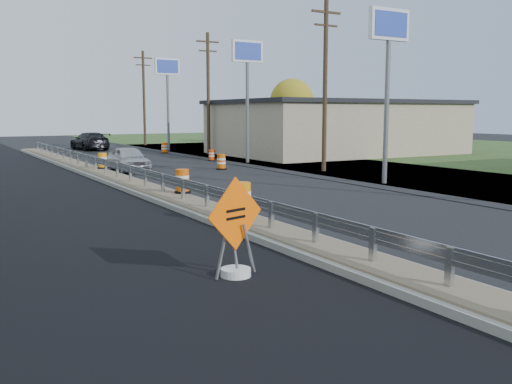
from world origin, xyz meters
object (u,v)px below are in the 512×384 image
car_silver (129,159)px  barrel_median_mid (183,182)px  caution_sign (236,252)px  car_dark_far (90,141)px  barrel_median_near (241,200)px  barrel_shoulder_near (221,162)px  barrel_shoulder_far (164,148)px  barrel_shoulder_mid (212,155)px  barrel_median_far (103,161)px

car_silver → barrel_median_mid: bearing=-95.9°
caution_sign → car_dark_far: bearing=62.8°
caution_sign → barrel_median_mid: caution_sign is taller
barrel_median_near → barrel_shoulder_near: 16.51m
barrel_shoulder_far → barrel_median_near: bearing=-106.9°
barrel_median_mid → car_silver: 11.22m
caution_sign → barrel_shoulder_mid: 28.15m
barrel_shoulder_near → barrel_shoulder_mid: 6.15m
barrel_median_mid → barrel_shoulder_near: barrel_median_mid is taller
barrel_median_mid → caution_sign: bearing=-107.2°
caution_sign → barrel_shoulder_far: caution_sign is taller
barrel_shoulder_mid → car_dark_far: car_dark_far is taller
barrel_median_near → car_dark_far: size_ratio=0.19×
caution_sign → barrel_median_mid: bearing=55.8°
barrel_median_far → barrel_shoulder_mid: (8.62, 4.06, -0.27)m
car_dark_far → caution_sign: bearing=75.4°
barrel_median_mid → barrel_shoulder_mid: size_ratio=1.18×
barrel_shoulder_mid → barrel_shoulder_far: (-0.08, 8.75, 0.04)m
caution_sign → barrel_median_near: (2.76, 4.79, 0.20)m
barrel_median_near → caution_sign: bearing=-119.9°
barrel_median_mid → car_dark_far: bearing=82.2°
barrel_median_mid → barrel_shoulder_far: bearing=70.5°
barrel_median_near → barrel_shoulder_far: size_ratio=1.17×
caution_sign → barrel_median_mid: (3.19, 10.26, 0.15)m
car_dark_far → car_silver: bearing=77.6°
barrel_median_near → barrel_shoulder_mid: size_ratio=1.31×
barrel_median_far → barrel_median_mid: bearing=-90.0°
barrel_median_far → barrel_shoulder_far: 15.39m
barrel_shoulder_near → barrel_shoulder_mid: (2.17, 5.76, -0.06)m
barrel_shoulder_mid → barrel_shoulder_far: bearing=90.5°
barrel_shoulder_near → barrel_shoulder_mid: bearing=69.4°
barrel_shoulder_mid → car_silver: 8.30m
car_silver → caution_sign: bearing=-100.8°
barrel_shoulder_near → barrel_shoulder_far: (2.09, 14.51, -0.02)m
barrel_median_mid → car_silver: car_silver is taller
barrel_median_far → barrel_shoulder_mid: 9.53m
barrel_median_near → barrel_shoulder_mid: 22.65m
barrel_median_near → car_dark_far: bearing=82.7°
car_silver → car_dark_far: size_ratio=0.76×
barrel_median_near → barrel_shoulder_far: barrel_median_near is taller
barrel_shoulder_mid → barrel_shoulder_far: barrel_shoulder_far is taller
barrel_shoulder_near → barrel_median_far: bearing=165.2°
barrel_shoulder_far → car_dark_far: (-4.24, 7.19, 0.37)m
barrel_median_near → car_dark_far: 37.00m
barrel_shoulder_mid → barrel_median_far: bearing=-154.8°
barrel_shoulder_far → car_dark_far: size_ratio=0.16×
barrel_shoulder_near → barrel_shoulder_far: bearing=81.8°
barrel_shoulder_near → caution_sign: bearing=-116.0°
caution_sign → car_dark_far: size_ratio=0.37×
barrel_shoulder_near → car_dark_far: size_ratio=0.17×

